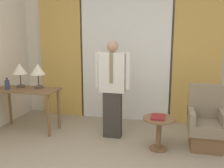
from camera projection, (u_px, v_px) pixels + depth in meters
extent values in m
cube|color=silver|center=(126.00, 53.00, 5.04)|extent=(10.00, 0.06, 2.70)
cube|color=white|center=(125.00, 56.00, 4.93)|extent=(1.75, 0.06, 2.58)
cube|color=gold|center=(61.00, 55.00, 5.23)|extent=(0.88, 0.06, 2.58)
cube|color=gold|center=(197.00, 58.00, 4.63)|extent=(0.88, 0.06, 2.58)
cube|color=brown|center=(27.00, 90.00, 4.42)|extent=(1.13, 0.51, 0.03)
cylinder|color=brown|center=(49.00, 116.00, 4.19)|extent=(0.05, 0.05, 0.73)
cylinder|color=brown|center=(10.00, 106.00, 4.79)|extent=(0.05, 0.05, 0.73)
cylinder|color=brown|center=(59.00, 109.00, 4.57)|extent=(0.05, 0.05, 0.73)
cylinder|color=#4C4238|center=(21.00, 86.00, 4.55)|extent=(0.14, 0.14, 0.04)
cylinder|color=#4C4238|center=(20.00, 80.00, 4.53)|extent=(0.02, 0.02, 0.21)
cone|color=beige|center=(20.00, 69.00, 4.49)|extent=(0.26, 0.26, 0.19)
cylinder|color=#4C4238|center=(39.00, 87.00, 4.47)|extent=(0.14, 0.14, 0.04)
cylinder|color=#4C4238|center=(38.00, 80.00, 4.45)|extent=(0.02, 0.02, 0.21)
cone|color=beige|center=(38.00, 69.00, 4.41)|extent=(0.26, 0.26, 0.19)
cylinder|color=#2D3851|center=(7.00, 85.00, 4.37)|extent=(0.08, 0.08, 0.16)
cylinder|color=#2D3851|center=(7.00, 79.00, 4.35)|extent=(0.03, 0.03, 0.05)
cube|color=#38332D|center=(113.00, 114.00, 4.19)|extent=(0.30, 0.16, 0.78)
cube|color=silver|center=(113.00, 72.00, 4.05)|extent=(0.41, 0.19, 0.65)
cube|color=#847556|center=(111.00, 68.00, 3.94)|extent=(0.06, 0.01, 0.49)
cylinder|color=silver|center=(98.00, 70.00, 4.10)|extent=(0.09, 0.09, 0.59)
cylinder|color=silver|center=(128.00, 71.00, 3.99)|extent=(0.09, 0.09, 0.59)
sphere|color=tan|center=(113.00, 46.00, 3.97)|extent=(0.19, 0.19, 0.19)
cube|color=brown|center=(205.00, 140.00, 3.81)|extent=(0.45, 0.47, 0.26)
cube|color=gray|center=(206.00, 127.00, 3.77)|extent=(0.53, 0.55, 0.16)
cube|color=gray|center=(206.00, 101.00, 3.93)|extent=(0.53, 0.10, 0.54)
cube|color=gray|center=(191.00, 115.00, 3.78)|extent=(0.08, 0.55, 0.18)
cube|color=gray|center=(223.00, 117.00, 3.69)|extent=(0.08, 0.55, 0.18)
cylinder|color=brown|center=(158.00, 148.00, 3.79)|extent=(0.27, 0.27, 0.02)
cylinder|color=brown|center=(159.00, 134.00, 3.74)|extent=(0.08, 0.08, 0.47)
cylinder|color=brown|center=(159.00, 119.00, 3.69)|extent=(0.49, 0.49, 0.03)
cube|color=maroon|center=(158.00, 117.00, 3.68)|extent=(0.20, 0.26, 0.03)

